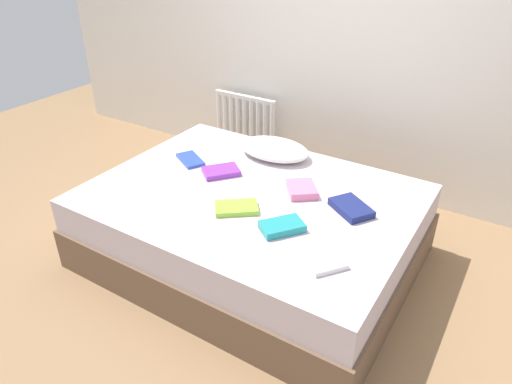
{
  "coord_description": "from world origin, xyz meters",
  "views": [
    {
      "loc": [
        1.35,
        -2.1,
        1.96
      ],
      "look_at": [
        0.0,
        0.05,
        0.48
      ],
      "focal_mm": 32.74,
      "sensor_mm": 36.0,
      "label": 1
    }
  ],
  "objects": [
    {
      "name": "textbook_lime",
      "position": [
        0.03,
        -0.22,
        0.52
      ],
      "size": [
        0.29,
        0.27,
        0.03
      ],
      "primitive_type": "cube",
      "rotation": [
        0.0,
        0.0,
        0.67
      ],
      "color": "#8CC638",
      "rests_on": "bed"
    },
    {
      "name": "textbook_navy",
      "position": [
        0.6,
        0.13,
        0.52
      ],
      "size": [
        0.3,
        0.27,
        0.04
      ],
      "primitive_type": "cube",
      "rotation": [
        0.0,
        0.0,
        -0.58
      ],
      "color": "navy",
      "rests_on": "bed"
    },
    {
      "name": "radiator",
      "position": [
        -0.84,
        1.2,
        0.37
      ],
      "size": [
        0.62,
        0.04,
        0.53
      ],
      "color": "white",
      "rests_on": "ground"
    },
    {
      "name": "pillow",
      "position": [
        -0.15,
        0.52,
        0.56
      ],
      "size": [
        0.52,
        0.35,
        0.11
      ],
      "primitive_type": "ellipsoid",
      "color": "white",
      "rests_on": "bed"
    },
    {
      "name": "bed",
      "position": [
        0.0,
        0.0,
        0.25
      ],
      "size": [
        2.0,
        1.5,
        0.5
      ],
      "color": "brown",
      "rests_on": "ground"
    },
    {
      "name": "textbook_blue",
      "position": [
        -0.6,
        0.14,
        0.51
      ],
      "size": [
        0.27,
        0.23,
        0.02
      ],
      "primitive_type": "cube",
      "rotation": [
        0.0,
        0.0,
        -0.51
      ],
      "color": "#2847B7",
      "rests_on": "bed"
    },
    {
      "name": "ground_plane",
      "position": [
        0.0,
        0.0,
        0.0
      ],
      "size": [
        8.0,
        8.0,
        0.0
      ],
      "primitive_type": "plane",
      "color": "#93704C"
    },
    {
      "name": "textbook_white",
      "position": [
        0.67,
        -0.39,
        0.51
      ],
      "size": [
        0.25,
        0.25,
        0.03
      ],
      "primitive_type": "cube",
      "rotation": [
        0.0,
        0.0,
        0.92
      ],
      "color": "white",
      "rests_on": "bed"
    },
    {
      "name": "textbook_teal",
      "position": [
        0.36,
        -0.25,
        0.52
      ],
      "size": [
        0.25,
        0.27,
        0.04
      ],
      "primitive_type": "cube",
      "rotation": [
        0.0,
        0.0,
        0.92
      ],
      "color": "teal",
      "rests_on": "bed"
    },
    {
      "name": "back_wall",
      "position": [
        0.0,
        1.35,
        1.4
      ],
      "size": [
        6.0,
        0.1,
        2.8
      ],
      "primitive_type": "cube",
      "color": "silver",
      "rests_on": "ground"
    },
    {
      "name": "textbook_purple",
      "position": [
        -0.31,
        0.1,
        0.52
      ],
      "size": [
        0.27,
        0.28,
        0.04
      ],
      "primitive_type": "cube",
      "rotation": [
        0.0,
        0.0,
        0.89
      ],
      "color": "purple",
      "rests_on": "bed"
    },
    {
      "name": "textbook_pink",
      "position": [
        0.26,
        0.16,
        0.52
      ],
      "size": [
        0.26,
        0.26,
        0.05
      ],
      "primitive_type": "cube",
      "rotation": [
        0.0,
        0.0,
        -0.9
      ],
      "color": "pink",
      "rests_on": "bed"
    }
  ]
}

